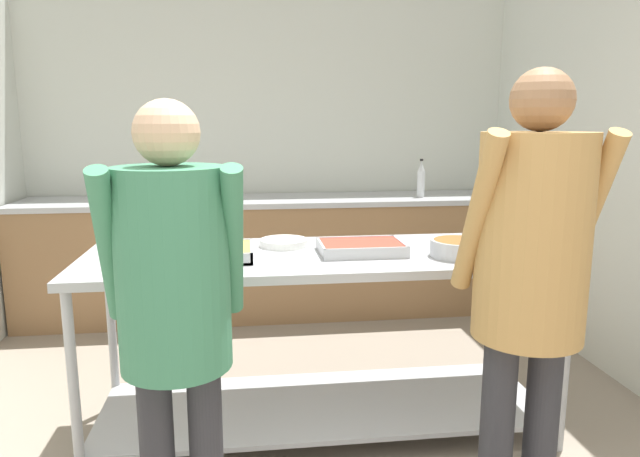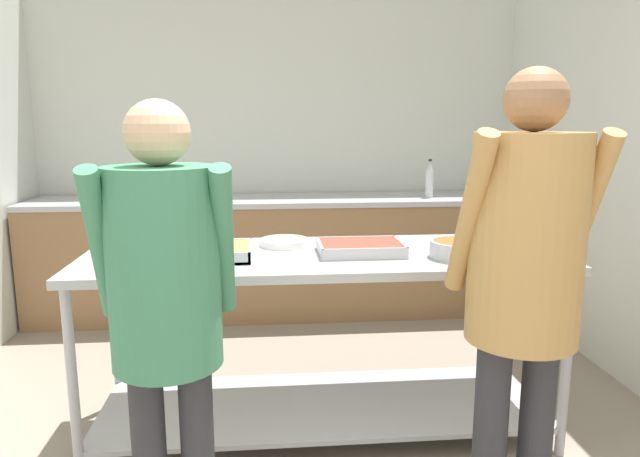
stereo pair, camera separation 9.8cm
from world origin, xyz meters
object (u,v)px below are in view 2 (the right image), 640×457
object	(u,v)px
serving_tray_vegetables	(199,252)
guest_serving_right	(525,264)
sauce_pan	(459,248)
water_bottle	(429,180)
guest_serving_left	(165,290)
serving_tray_roast	(360,248)
plate_stack	(284,242)

from	to	relation	value
serving_tray_vegetables	guest_serving_right	world-z (taller)	guest_serving_right
sauce_pan	water_bottle	distance (m)	1.94
guest_serving_left	guest_serving_right	xyz separation A→B (m)	(1.22, -0.03, 0.07)
sauce_pan	water_bottle	bearing A→B (deg)	78.14
serving_tray_vegetables	serving_tray_roast	xyz separation A→B (m)	(0.76, 0.02, -0.00)
plate_stack	serving_tray_roast	distance (m)	0.41
serving_tray_vegetables	serving_tray_roast	bearing A→B (deg)	1.52
serving_tray_vegetables	water_bottle	distance (m)	2.40
plate_stack	guest_serving_left	world-z (taller)	guest_serving_left
serving_tray_vegetables	serving_tray_roast	distance (m)	0.76
serving_tray_vegetables	sauce_pan	size ratio (longest dim) A/B	1.21
serving_tray_vegetables	sauce_pan	bearing A→B (deg)	-5.10
water_bottle	plate_stack	bearing A→B (deg)	-127.37
serving_tray_roast	guest_serving_left	distance (m)	1.09
water_bottle	guest_serving_right	bearing A→B (deg)	-98.83
sauce_pan	guest_serving_right	xyz separation A→B (m)	(-0.00, -0.67, 0.10)
guest_serving_left	guest_serving_right	bearing A→B (deg)	-1.50
guest_serving_left	water_bottle	world-z (taller)	guest_serving_left
plate_stack	sauce_pan	xyz separation A→B (m)	(0.80, -0.33, 0.03)
serving_tray_vegetables	water_bottle	world-z (taller)	water_bottle
water_bottle	sauce_pan	bearing A→B (deg)	-101.86
sauce_pan	serving_tray_roast	bearing A→B (deg)	163.85
serving_tray_roast	guest_serving_right	xyz separation A→B (m)	(0.44, -0.80, 0.11)
guest_serving_left	serving_tray_vegetables	bearing A→B (deg)	88.48
serving_tray_vegetables	guest_serving_right	size ratio (longest dim) A/B	0.29
serving_tray_roast	guest_serving_left	size ratio (longest dim) A/B	0.25
plate_stack	water_bottle	world-z (taller)	water_bottle
plate_stack	guest_serving_left	distance (m)	1.06
serving_tray_roast	guest_serving_left	bearing A→B (deg)	-135.38
plate_stack	guest_serving_left	bearing A→B (deg)	-113.45
serving_tray_roast	guest_serving_right	bearing A→B (deg)	-61.36
serving_tray_roast	water_bottle	world-z (taller)	water_bottle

